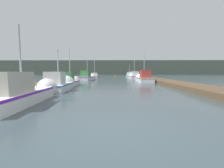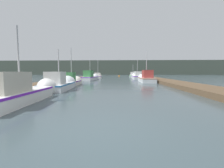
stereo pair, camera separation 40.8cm
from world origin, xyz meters
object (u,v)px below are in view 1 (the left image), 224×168
at_px(mooring_piling_2, 94,75).
at_px(mooring_piling_3, 92,75).
at_px(mooring_piling_0, 95,75).
at_px(fishing_boat_5, 134,76).
at_px(fishing_boat_3, 143,78).
at_px(fishing_boat_6, 95,76).
at_px(fishing_boat_1, 60,84).
at_px(fishing_boat_7, 129,76).
at_px(fishing_boat_4, 88,77).
at_px(channel_buoy, 115,76).
at_px(mooring_piling_1, 50,82).
at_px(fishing_boat_2, 70,81).
at_px(fishing_boat_0, 24,92).
at_px(seagull_lead, 117,60).

distance_m(mooring_piling_2, mooring_piling_3, 3.36).
bearing_deg(mooring_piling_0, fishing_boat_5, -50.99).
height_order(fishing_boat_3, fishing_boat_6, fishing_boat_6).
xyz_separation_m(fishing_boat_1, fishing_boat_3, (8.74, 9.17, 0.08)).
xyz_separation_m(fishing_boat_5, fishing_boat_7, (0.03, 9.35, -0.05)).
bearing_deg(fishing_boat_4, fishing_boat_5, 37.89).
relative_size(fishing_boat_7, channel_buoy, 6.00).
height_order(fishing_boat_3, fishing_boat_5, fishing_boat_3).
bearing_deg(mooring_piling_1, fishing_boat_2, 67.46).
relative_size(fishing_boat_5, fishing_boat_6, 0.97).
bearing_deg(fishing_boat_1, fishing_boat_6, 86.44).
bearing_deg(mooring_piling_0, mooring_piling_3, -91.40).
bearing_deg(fishing_boat_0, mooring_piling_2, 89.51).
bearing_deg(mooring_piling_3, channel_buoy, 47.81).
relative_size(fishing_boat_0, mooring_piling_0, 4.77).
bearing_deg(channel_buoy, mooring_piling_2, -151.29).
height_order(fishing_boat_4, mooring_piling_1, fishing_boat_4).
relative_size(fishing_boat_3, mooring_piling_0, 4.66).
bearing_deg(channel_buoy, fishing_boat_1, -98.57).
relative_size(fishing_boat_6, mooring_piling_0, 4.98).
height_order(fishing_boat_6, mooring_piling_2, fishing_boat_6).
bearing_deg(fishing_boat_3, mooring_piling_3, 120.08).
bearing_deg(fishing_boat_0, channel_buoy, 80.29).
xyz_separation_m(fishing_boat_2, mooring_piling_3, (-0.87, 22.52, 0.21)).
bearing_deg(fishing_boat_5, channel_buoy, 102.86).
bearing_deg(mooring_piling_3, fishing_boat_1, -87.65).
relative_size(fishing_boat_4, mooring_piling_3, 4.55).
distance_m(fishing_boat_6, mooring_piling_3, 3.21).
bearing_deg(fishing_boat_6, fishing_boat_7, 23.21).
relative_size(fishing_boat_0, fishing_boat_3, 1.02).
height_order(fishing_boat_2, channel_buoy, fishing_boat_2).
distance_m(fishing_boat_6, fishing_boat_7, 9.76).
distance_m(fishing_boat_7, mooring_piling_2, 9.89).
xyz_separation_m(fishing_boat_0, seagull_lead, (4.89, 22.09, 3.31)).
distance_m(fishing_boat_3, mooring_piling_1, 12.81).
xyz_separation_m(fishing_boat_6, channel_buoy, (5.03, 9.70, -0.22)).
height_order(fishing_boat_2, mooring_piling_1, fishing_boat_2).
xyz_separation_m(fishing_boat_2, channel_buoy, (5.18, 29.20, -0.28)).
distance_m(fishing_boat_5, fishing_boat_6, 9.94).
xyz_separation_m(fishing_boat_2, fishing_boat_7, (8.84, 23.96, -0.02)).
height_order(fishing_boat_1, fishing_boat_6, fishing_boat_6).
xyz_separation_m(mooring_piling_2, channel_buoy, (6.05, 3.31, -0.38)).
height_order(fishing_boat_2, fishing_boat_5, fishing_boat_2).
xyz_separation_m(fishing_boat_7, mooring_piling_3, (-9.70, -1.44, 0.23)).
height_order(mooring_piling_0, mooring_piling_2, mooring_piling_0).
relative_size(fishing_boat_4, mooring_piling_0, 4.92).
relative_size(fishing_boat_6, seagull_lead, 10.74).
bearing_deg(channel_buoy, seagull_lead, -89.69).
bearing_deg(seagull_lead, fishing_boat_7, 7.41).
xyz_separation_m(fishing_boat_0, mooring_piling_1, (-1.45, 6.36, 0.06)).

